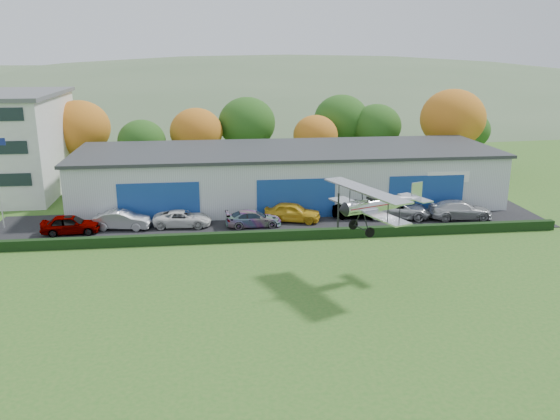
{
  "coord_description": "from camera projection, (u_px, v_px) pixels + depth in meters",
  "views": [
    {
      "loc": [
        -2.36,
        -26.64,
        14.87
      ],
      "look_at": [
        2.18,
        10.62,
        4.1
      ],
      "focal_mm": 36.7,
      "sensor_mm": 36.0,
      "label": 1
    }
  ],
  "objects": [
    {
      "name": "car_4",
      "position": [
        292.0,
        212.0,
        50.11
      ],
      "size": [
        5.25,
        3.35,
        1.67
      ],
      "primitive_type": "imported",
      "rotation": [
        0.0,
        0.0,
        1.27
      ],
      "color": "gold",
      "rests_on": "apron"
    },
    {
      "name": "hangar",
      "position": [
        287.0,
        175.0,
        56.34
      ],
      "size": [
        40.6,
        12.6,
        5.3
      ],
      "color": "#B2B7BC",
      "rests_on": "ground"
    },
    {
      "name": "car_6",
      "position": [
        399.0,
        209.0,
        51.14
      ],
      "size": [
        6.24,
        3.96,
        1.61
      ],
      "primitive_type": "imported",
      "rotation": [
        0.0,
        0.0,
        1.33
      ],
      "color": "silver",
      "rests_on": "apron"
    },
    {
      "name": "distant_hills",
      "position": [
        204.0,
        146.0,
        166.47
      ],
      "size": [
        430.0,
        196.0,
        56.0
      ],
      "color": "#4C6642",
      "rests_on": "ground"
    },
    {
      "name": "car_1",
      "position": [
        122.0,
        220.0,
        48.03
      ],
      "size": [
        4.9,
        2.31,
        1.55
      ],
      "primitive_type": "imported",
      "rotation": [
        0.0,
        0.0,
        1.43
      ],
      "color": "silver",
      "rests_on": "apron"
    },
    {
      "name": "ground",
      "position": [
        263.0,
        343.0,
        29.79
      ],
      "size": [
        300.0,
        300.0,
        0.0
      ],
      "primitive_type": "plane",
      "color": "#2D611E",
      "rests_on": "ground"
    },
    {
      "name": "car_3",
      "position": [
        253.0,
        218.0,
        48.73
      ],
      "size": [
        4.81,
        2.15,
        1.37
      ],
      "primitive_type": "imported",
      "rotation": [
        0.0,
        0.0,
        1.62
      ],
      "color": "gray",
      "rests_on": "apron"
    },
    {
      "name": "car_2",
      "position": [
        183.0,
        219.0,
        48.72
      ],
      "size": [
        5.07,
        2.62,
        1.36
      ],
      "primitive_type": "imported",
      "rotation": [
        0.0,
        0.0,
        1.5
      ],
      "color": "silver",
      "rests_on": "apron"
    },
    {
      "name": "car_0",
      "position": [
        70.0,
        224.0,
        46.81
      ],
      "size": [
        4.69,
        2.02,
        1.58
      ],
      "primitive_type": "imported",
      "rotation": [
        0.0,
        0.0,
        1.61
      ],
      "color": "gray",
      "rests_on": "apron"
    },
    {
      "name": "car_5",
      "position": [
        358.0,
        210.0,
        51.08
      ],
      "size": [
        4.77,
        2.47,
        1.5
      ],
      "primitive_type": "imported",
      "rotation": [
        0.0,
        0.0,
        1.37
      ],
      "color": "gray",
      "rests_on": "apron"
    },
    {
      "name": "car_7",
      "position": [
        460.0,
        210.0,
        50.83
      ],
      "size": [
        5.77,
        2.63,
        1.64
      ],
      "primitive_type": "imported",
      "rotation": [
        0.0,
        0.0,
        1.51
      ],
      "color": "silver",
      "rests_on": "apron"
    },
    {
      "name": "hedge",
      "position": [
        282.0,
        235.0,
        45.49
      ],
      "size": [
        46.0,
        0.6,
        0.8
      ],
      "primitive_type": "cube",
      "color": "black",
      "rests_on": "ground"
    },
    {
      "name": "apron",
      "position": [
        275.0,
        222.0,
        50.17
      ],
      "size": [
        48.0,
        9.0,
        0.05
      ],
      "primitive_type": "cube",
      "color": "black",
      "rests_on": "ground"
    },
    {
      "name": "biplane",
      "position": [
        377.0,
        203.0,
        36.49
      ],
      "size": [
        6.71,
        7.54,
        2.86
      ],
      "rotation": [
        0.0,
        0.0,
        0.37
      ],
      "color": "silver"
    },
    {
      "name": "tree_belt",
      "position": [
        238.0,
        128.0,
        67.11
      ],
      "size": [
        75.7,
        13.22,
        10.12
      ],
      "color": "#3D2614",
      "rests_on": "ground"
    }
  ]
}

